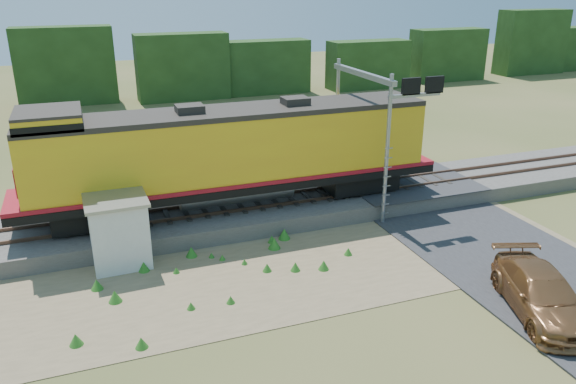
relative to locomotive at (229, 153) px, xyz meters
name	(u,v)px	position (x,y,z in m)	size (l,w,h in m)	color
ground	(340,265)	(3.14, -6.00, -3.57)	(140.00, 140.00, 0.00)	#475123
ballast	(290,206)	(3.14, 0.00, -3.17)	(70.00, 5.00, 0.80)	slate
rails	(290,197)	(3.14, 0.00, -2.69)	(70.00, 1.54, 0.16)	brown
dirt_shoulder	(292,267)	(1.14, -5.50, -3.56)	(26.00, 8.00, 0.03)	#8C7754
road	(467,232)	(10.14, -5.26, -3.48)	(7.00, 66.00, 0.86)	#38383A
tree_line_north	(177,68)	(3.14, 32.00, -0.50)	(130.00, 3.00, 6.50)	#1D3613
weed_clumps	(261,278)	(-0.36, -5.90, -3.57)	(15.00, 6.20, 0.56)	#2D7120
locomotive	(229,153)	(0.00, 0.00, 0.00)	(20.53, 3.13, 5.30)	black
shed	(119,231)	(-5.52, -2.58, -2.07)	(2.57, 2.57, 2.97)	silver
signal_gantry	(374,105)	(7.35, -0.67, 1.92)	(2.91, 6.20, 7.35)	gray
car	(542,294)	(8.30, -11.85, -2.79)	(2.21, 5.43, 1.57)	#935F36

